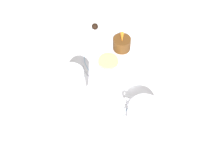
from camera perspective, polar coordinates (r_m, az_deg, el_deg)
ground_plane at (r=0.77m, az=1.26°, el=4.77°), size 3.00×3.00×0.00m
dinner_plate at (r=0.78m, az=1.41°, el=7.17°), size 0.26×0.26×0.01m
saucer at (r=0.66m, az=8.17°, el=-9.47°), size 0.13×0.13×0.01m
coffee_cup at (r=0.62m, az=8.42°, el=-7.73°), size 0.12×0.10×0.07m
spoon at (r=0.66m, az=5.60°, el=-7.15°), size 0.03×0.11×0.00m
wine_glass at (r=0.62m, az=-10.33°, el=0.34°), size 0.07×0.07×0.14m
fork at (r=0.86m, az=-7.47°, el=11.89°), size 0.04×0.17×0.01m
dessert_cake at (r=0.79m, az=2.57°, el=10.46°), size 0.06×0.06×0.05m
carrot_garnish at (r=0.76m, az=2.66°, el=12.06°), size 0.04×0.04×0.01m
pineapple_slice at (r=0.76m, az=-1.00°, el=5.97°), size 0.07×0.07×0.01m
chocolate_truffle at (r=0.89m, az=-4.50°, el=14.77°), size 0.02×0.02×0.02m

